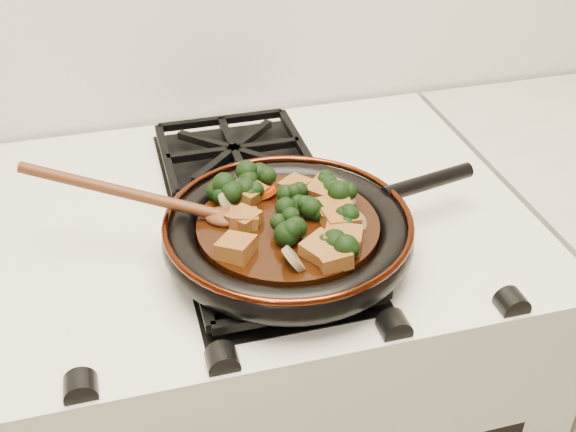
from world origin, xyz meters
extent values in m
cube|color=beige|center=(0.00, 1.69, 0.45)|extent=(0.76, 0.60, 0.90)
cylinder|color=black|center=(0.02, 1.57, 0.93)|extent=(0.29, 0.29, 0.01)
torus|color=black|center=(0.02, 1.57, 0.94)|extent=(0.32, 0.32, 0.04)
torus|color=#401609|center=(0.02, 1.57, 0.96)|extent=(0.31, 0.31, 0.01)
cylinder|color=black|center=(0.23, 1.61, 0.96)|extent=(0.14, 0.05, 0.02)
cylinder|color=black|center=(0.02, 1.57, 0.95)|extent=(0.23, 0.23, 0.02)
cube|color=brown|center=(0.05, 1.48, 0.97)|extent=(0.04, 0.04, 0.02)
cube|color=brown|center=(-0.02, 1.64, 0.97)|extent=(0.06, 0.06, 0.03)
cube|color=brown|center=(0.04, 1.49, 0.97)|extent=(0.05, 0.06, 0.03)
cube|color=brown|center=(-0.06, 1.52, 0.97)|extent=(0.06, 0.06, 0.03)
cube|color=brown|center=(0.08, 1.57, 0.97)|extent=(0.05, 0.04, 0.03)
cube|color=brown|center=(0.08, 1.62, 0.97)|extent=(0.06, 0.06, 0.03)
cube|color=brown|center=(0.05, 1.64, 0.97)|extent=(0.05, 0.05, 0.02)
cube|color=brown|center=(0.08, 1.54, 0.97)|extent=(0.04, 0.04, 0.03)
cube|color=brown|center=(-0.04, 1.58, 0.97)|extent=(0.04, 0.04, 0.03)
cube|color=brown|center=(-0.04, 1.58, 0.97)|extent=(0.05, 0.05, 0.02)
cube|color=brown|center=(0.07, 1.51, 0.97)|extent=(0.06, 0.06, 0.03)
cylinder|color=#AD2C04|center=(0.03, 1.59, 0.96)|extent=(0.03, 0.03, 0.01)
cylinder|color=#AD2C04|center=(0.08, 1.54, 0.96)|extent=(0.03, 0.03, 0.02)
cylinder|color=#AD2C04|center=(0.07, 1.54, 0.96)|extent=(0.03, 0.03, 0.01)
cylinder|color=#AD2C04|center=(0.00, 1.64, 0.96)|extent=(0.03, 0.03, 0.02)
cylinder|color=#776444|center=(0.10, 1.59, 0.97)|extent=(0.04, 0.04, 0.03)
cylinder|color=#776444|center=(-0.05, 1.62, 0.97)|extent=(0.04, 0.04, 0.04)
cylinder|color=#776444|center=(0.00, 1.49, 0.97)|extent=(0.03, 0.04, 0.03)
cylinder|color=#776444|center=(0.09, 1.54, 0.97)|extent=(0.03, 0.03, 0.03)
cylinder|color=#776444|center=(0.10, 1.58, 0.97)|extent=(0.04, 0.04, 0.03)
ellipsoid|color=#4D2510|center=(-0.06, 1.60, 0.96)|extent=(0.07, 0.06, 0.02)
cylinder|color=#4D2510|center=(-0.18, 1.64, 0.99)|extent=(0.02, 0.02, 0.26)
camera|label=1|loc=(-0.18, 0.86, 1.48)|focal=45.00mm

